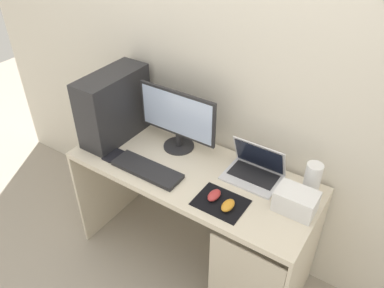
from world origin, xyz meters
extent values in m
plane|color=#9E9384|center=(0.00, 0.00, 0.00)|extent=(8.00, 8.00, 0.00)
cube|color=beige|center=(0.00, 0.33, 1.30)|extent=(4.00, 0.04, 2.60)
cube|color=beige|center=(0.00, 0.00, 0.75)|extent=(1.44, 0.58, 0.03)
cube|color=beige|center=(-0.71, 0.00, 0.37)|extent=(0.02, 0.58, 0.74)
cube|color=beige|center=(0.71, 0.00, 0.37)|extent=(0.02, 0.58, 0.74)
cube|color=beige|center=(0.50, -0.28, 0.40)|extent=(0.40, 0.01, 0.59)
cube|color=#232326|center=(-0.59, 0.03, 0.98)|extent=(0.20, 0.47, 0.43)
cylinder|color=#232326|center=(-0.19, 0.14, 0.78)|extent=(0.19, 0.19, 0.01)
cylinder|color=#232326|center=(-0.19, 0.14, 0.83)|extent=(0.04, 0.04, 0.09)
cube|color=#232326|center=(-0.19, 0.13, 1.01)|extent=(0.51, 0.02, 0.29)
cube|color=#B2C6EA|center=(-0.19, 0.12, 1.01)|extent=(0.48, 0.00, 0.26)
cube|color=silver|center=(0.31, 0.12, 0.78)|extent=(0.30, 0.22, 0.01)
cube|color=black|center=(0.31, 0.14, 0.78)|extent=(0.26, 0.14, 0.00)
cube|color=silver|center=(0.31, 0.19, 0.88)|extent=(0.30, 0.08, 0.20)
cube|color=black|center=(0.31, 0.19, 0.88)|extent=(0.28, 0.07, 0.17)
cylinder|color=white|center=(0.62, 0.18, 0.87)|extent=(0.09, 0.09, 0.19)
cube|color=white|center=(0.60, 0.02, 0.83)|extent=(0.20, 0.14, 0.12)
cube|color=#232326|center=(-0.20, -0.15, 0.78)|extent=(0.42, 0.14, 0.02)
cube|color=black|center=(0.27, -0.14, 0.77)|extent=(0.26, 0.20, 0.00)
ellipsoid|color=#B23333|center=(0.22, -0.13, 0.79)|extent=(0.06, 0.10, 0.03)
ellipsoid|color=orange|center=(0.32, -0.16, 0.79)|extent=(0.06, 0.10, 0.03)
cube|color=black|center=(-0.46, -0.15, 0.78)|extent=(0.07, 0.13, 0.01)
camera|label=1|loc=(0.92, -1.39, 2.15)|focal=35.72mm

